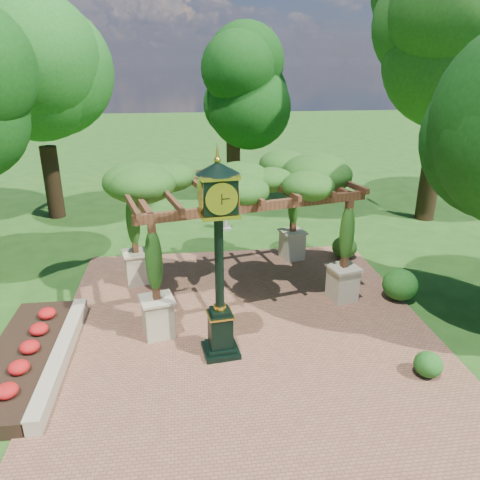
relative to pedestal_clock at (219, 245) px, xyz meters
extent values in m
plane|color=#1E4714|center=(0.75, -0.36, -2.93)|extent=(120.00, 120.00, 0.00)
cube|color=brown|center=(0.75, 0.64, -2.91)|extent=(10.00, 12.00, 0.04)
cube|color=#C6B793|center=(-3.85, 0.14, -2.73)|extent=(0.35, 5.00, 0.40)
cube|color=red|center=(-4.75, 0.14, -2.75)|extent=(1.50, 5.00, 0.36)
cube|color=black|center=(0.00, 0.00, -2.83)|extent=(0.96, 0.96, 0.13)
cube|color=black|center=(0.00, 0.00, -2.25)|extent=(0.60, 0.60, 0.97)
cube|color=gold|center=(0.00, 0.00, -1.82)|extent=(0.67, 0.67, 0.04)
cylinder|color=black|center=(0.00, 0.00, -0.42)|extent=(0.24, 0.24, 2.47)
cube|color=black|center=(0.00, 0.00, 1.19)|extent=(0.84, 0.84, 0.75)
cylinder|color=beige|center=(0.05, -0.38, 1.19)|extent=(0.64, 0.11, 0.64)
cone|color=black|center=(0.00, 0.00, 1.78)|extent=(1.08, 1.08, 0.27)
sphere|color=gold|center=(0.00, 0.00, 1.94)|extent=(0.15, 0.15, 0.15)
cube|color=beige|center=(-1.56, 1.04, -2.38)|extent=(0.88, 0.88, 1.01)
cube|color=brown|center=(-1.56, 1.04, -0.78)|extent=(0.22, 0.22, 2.08)
cube|color=beige|center=(3.91, 2.38, -2.38)|extent=(0.88, 0.88, 1.01)
cube|color=brown|center=(3.91, 2.38, -0.78)|extent=(0.22, 0.22, 2.08)
cube|color=beige|center=(-2.36, 4.33, -2.38)|extent=(0.88, 0.88, 1.01)
cube|color=brown|center=(-2.36, 4.33, -0.78)|extent=(0.22, 0.22, 2.08)
cube|color=beige|center=(3.11, 5.66, -2.38)|extent=(0.88, 0.88, 1.01)
cube|color=brown|center=(3.11, 5.66, -0.78)|extent=(0.22, 0.22, 2.08)
cube|color=brown|center=(1.18, 1.71, 0.35)|extent=(6.38, 1.70, 0.25)
cube|color=brown|center=(0.37, 4.99, 0.35)|extent=(6.38, 1.70, 0.25)
ellipsoid|color=#235117|center=(0.77, 3.35, 0.66)|extent=(7.31, 5.49, 1.13)
cube|color=gray|center=(0.98, 9.28, -2.89)|extent=(0.52, 0.52, 0.09)
cylinder|color=gray|center=(0.98, 9.28, -2.48)|extent=(0.27, 0.27, 0.81)
cylinder|color=gray|center=(0.98, 9.28, -2.06)|extent=(0.49, 0.49, 0.05)
ellipsoid|color=#1D5518|center=(4.66, -1.48, -2.60)|extent=(0.81, 0.81, 0.59)
ellipsoid|color=#1F5A19|center=(5.64, 2.16, -2.42)|extent=(1.18, 1.18, 0.95)
ellipsoid|color=#2D5B1A|center=(5.04, 5.49, -2.48)|extent=(1.15, 1.15, 0.82)
cylinder|color=black|center=(-6.69, 11.99, -1.28)|extent=(0.74, 0.74, 3.31)
ellipsoid|color=#1C5B1A|center=(-6.69, 11.99, 2.99)|extent=(4.97, 4.97, 5.22)
cylinder|color=#382416|center=(1.88, 14.04, -1.32)|extent=(0.71, 0.71, 3.23)
ellipsoid|color=#0F390E|center=(1.88, 14.04, 2.85)|extent=(3.72, 3.72, 5.10)
cylinder|color=#2F2012|center=(10.31, 9.60, -0.67)|extent=(0.85, 0.85, 4.52)
ellipsoid|color=#205217|center=(10.31, 9.60, 5.16)|extent=(6.08, 6.08, 7.14)
camera|label=1|loc=(-0.74, -9.88, 3.90)|focal=35.00mm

